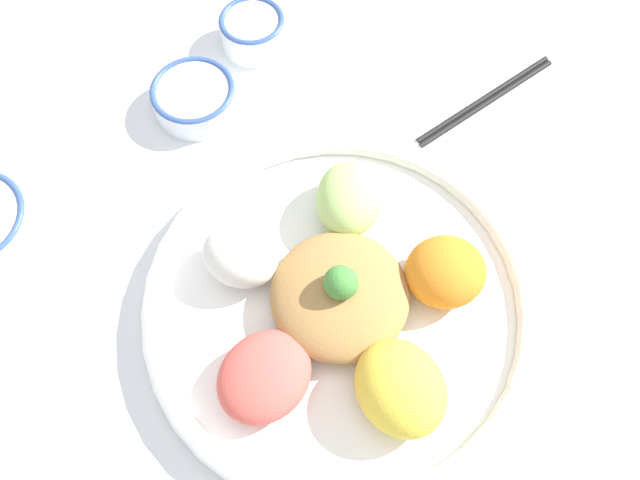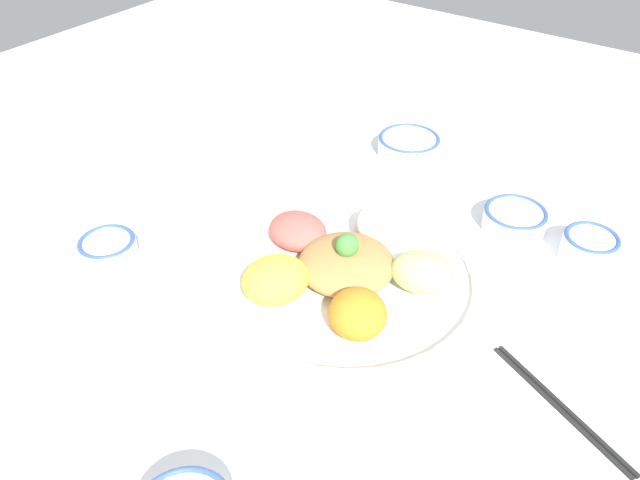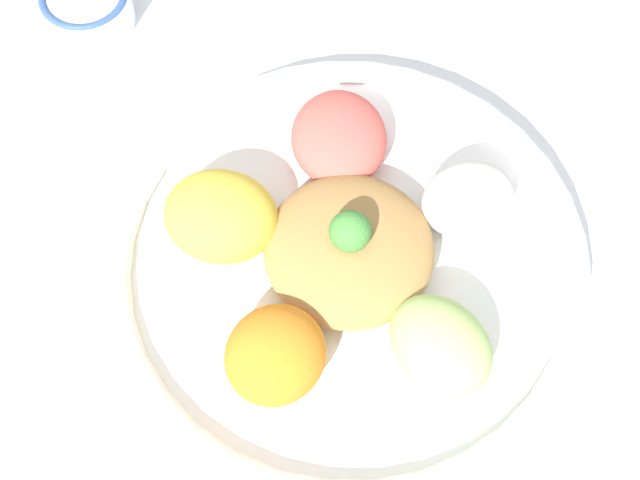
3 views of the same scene
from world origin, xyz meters
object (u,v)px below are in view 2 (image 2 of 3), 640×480
chopsticks_pair_near (561,406)px  serving_spoon_extra (261,157)px  serving_spoon_main (191,210)px  sauce_bowl_red (515,218)px  rice_bowl_blue (108,249)px  sauce_bowl_far (409,145)px  rice_bowl_plain (589,246)px  salad_platter (345,274)px

chopsticks_pair_near → serving_spoon_extra: size_ratio=1.53×
serving_spoon_main → serving_spoon_extra: 0.20m
sauce_bowl_red → rice_bowl_blue: bearing=-47.1°
chopsticks_pair_near → rice_bowl_blue: bearing=-144.3°
serving_spoon_extra → serving_spoon_main: bearing=22.3°
rice_bowl_blue → serving_spoon_extra: 0.37m
sauce_bowl_far → chopsticks_pair_near: sauce_bowl_far is taller
rice_bowl_blue → sauce_bowl_far: size_ratio=0.73×
rice_bowl_plain → sauce_bowl_red: bearing=-93.3°
sauce_bowl_red → serving_spoon_main: sauce_bowl_red is taller
serving_spoon_extra → sauce_bowl_red: bearing=115.7°
rice_bowl_blue → chopsticks_pair_near: bearing=101.3°
rice_bowl_plain → serving_spoon_main: (0.26, -0.58, -0.02)m
rice_bowl_blue → sauce_bowl_red: bearing=132.9°
salad_platter → chopsticks_pair_near: (0.03, 0.32, -0.02)m
salad_platter → rice_bowl_plain: size_ratio=4.82×
rice_bowl_plain → serving_spoon_main: size_ratio=0.77×
rice_bowl_plain → sauce_bowl_far: 0.39m
salad_platter → rice_bowl_blue: size_ratio=4.65×
sauce_bowl_far → chopsticks_pair_near: bearing=46.7°
chopsticks_pair_near → serving_spoon_extra: (-0.24, -0.65, -0.00)m
sauce_bowl_red → serving_spoon_main: (0.27, -0.46, -0.02)m
salad_platter → rice_bowl_plain: bearing=135.6°
sauce_bowl_red → rice_bowl_plain: bearing=86.7°
salad_platter → chopsticks_pair_near: 0.33m
serving_spoon_extra → chopsticks_pair_near: bearing=88.1°
sauce_bowl_far → chopsticks_pair_near: 0.60m
salad_platter → rice_bowl_plain: salad_platter is taller
sauce_bowl_far → chopsticks_pair_near: (0.41, 0.43, -0.02)m
rice_bowl_blue → serving_spoon_main: (-0.16, 0.01, -0.02)m
rice_bowl_plain → rice_bowl_blue: bearing=-54.0°
sauce_bowl_red → serving_spoon_extra: size_ratio=0.76×
serving_spoon_main → serving_spoon_extra: size_ratio=0.80×
rice_bowl_plain → sauce_bowl_far: size_ratio=0.70×
salad_platter → chopsticks_pair_near: size_ratio=1.96×
sauce_bowl_red → rice_bowl_plain: size_ratio=1.23×
sauce_bowl_far → rice_bowl_plain: bearing=72.9°
salad_platter → sauce_bowl_red: 0.31m
rice_bowl_plain → chopsticks_pair_near: rice_bowl_plain is taller
chopsticks_pair_near → serving_spoon_extra: chopsticks_pair_near is taller
serving_spoon_extra → salad_platter: bearing=75.6°
sauce_bowl_red → serving_spoon_extra: 0.48m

